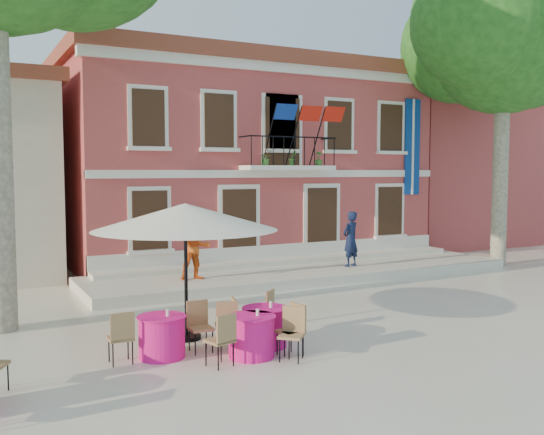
{
  "coord_description": "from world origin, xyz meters",
  "views": [
    {
      "loc": [
        -7.78,
        -12.13,
        3.41
      ],
      "look_at": [
        0.33,
        3.5,
        2.04
      ],
      "focal_mm": 40.0,
      "sensor_mm": 36.0,
      "label": 1
    }
  ],
  "objects": [
    {
      "name": "ground",
      "position": [
        0.0,
        0.0,
        0.0
      ],
      "size": [
        90.0,
        90.0,
        0.0
      ],
      "primitive_type": "plane",
      "color": "beige",
      "rests_on": "ground"
    },
    {
      "name": "main_building",
      "position": [
        2.0,
        9.99,
        3.78
      ],
      "size": [
        13.5,
        9.59,
        7.5
      ],
      "color": "#A73C41",
      "rests_on": "ground"
    },
    {
      "name": "neighbor_east",
      "position": [
        14.0,
        11.0,
        3.22
      ],
      "size": [
        9.4,
        9.4,
        6.4
      ],
      "color": "#A73C41",
      "rests_on": "ground"
    },
    {
      "name": "terrace",
      "position": [
        2.0,
        4.4,
        0.15
      ],
      "size": [
        14.0,
        3.4,
        0.3
      ],
      "primitive_type": "cube",
      "color": "silver",
      "rests_on": "ground"
    },
    {
      "name": "plane_tree_east",
      "position": [
        9.4,
        3.31,
        8.15
      ],
      "size": [
        5.6,
        5.6,
        11.0
      ],
      "color": "#A59E84",
      "rests_on": "ground"
    },
    {
      "name": "patio_umbrella",
      "position": [
        -3.77,
        -0.63,
        2.48
      ],
      "size": [
        3.71,
        3.71,
        2.76
      ],
      "color": "black",
      "rests_on": "ground"
    },
    {
      "name": "pedestrian_navy",
      "position": [
        3.47,
        4.01,
        1.2
      ],
      "size": [
        0.76,
        0.61,
        1.79
      ],
      "primitive_type": "imported",
      "rotation": [
        0.0,
        0.0,
        3.46
      ],
      "color": "#101937",
      "rests_on": "terrace"
    },
    {
      "name": "pedestrian_orange",
      "position": [
        -1.86,
        4.04,
        1.21
      ],
      "size": [
        0.92,
        0.74,
        1.82
      ],
      "primitive_type": "imported",
      "rotation": [
        0.0,
        0.0,
        -0.05
      ],
      "color": "#DD581A",
      "rests_on": "terrace"
    },
    {
      "name": "cafe_table_0",
      "position": [
        -3.11,
        -2.31,
        0.43
      ],
      "size": [
        1.82,
        1.79,
        0.95
      ],
      "color": "#E41580",
      "rests_on": "ground"
    },
    {
      "name": "cafe_table_1",
      "position": [
        -2.59,
        -1.84,
        0.43
      ],
      "size": [
        1.84,
        1.77,
        0.95
      ],
      "color": "#E41580",
      "rests_on": "ground"
    },
    {
      "name": "cafe_table_3",
      "position": [
        -4.58,
        -1.59,
        0.42
      ],
      "size": [
        1.93,
        0.9,
        0.95
      ],
      "color": "#E41580",
      "rests_on": "ground"
    }
  ]
}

